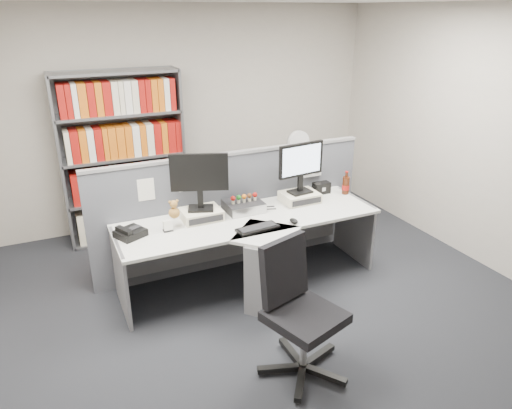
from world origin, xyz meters
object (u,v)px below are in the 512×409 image
filing_cabinet (296,195)px  desk_fan (298,145)px  mouse (294,221)px  desk_phone (130,233)px  shelving_unit (123,160)px  desk (258,251)px  cola_bottle (346,185)px  monitor_left (199,177)px  keyboard (258,228)px  monitor_right (301,164)px  desk_calendar (168,226)px  office_chair (297,307)px  desktop_pc (244,206)px  speaker (321,188)px

filing_cabinet → desk_fan: bearing=-90.0°
mouse → desk_phone: (-1.48, 0.35, 0.02)m
shelving_unit → desk: bearing=-64.0°
cola_bottle → desk_fan: 1.05m
desk → monitor_left: (-0.44, 0.38, 0.70)m
keyboard → desk_phone: bearing=162.9°
monitor_right → desk_calendar: monitor_right is taller
mouse → desk_fan: size_ratio=0.22×
keyboard → desk_phone: (-1.11, 0.34, 0.02)m
cola_bottle → filing_cabinet: cola_bottle is taller
desk_phone → desk_calendar: desk_calendar is taller
mouse → office_chair: 1.17m
desk → desk_calendar: (-0.81, 0.25, 0.31)m
filing_cabinet → cola_bottle: bearing=-87.9°
monitor_left → desk_calendar: (-0.37, -0.13, -0.39)m
office_chair → mouse: bearing=62.7°
keyboard → filing_cabinet: size_ratio=0.60×
office_chair → filing_cabinet: bearing=60.9°
desk_phone → cola_bottle: bearing=2.3°
monitor_left → desk_phone: size_ratio=1.83×
desktop_pc → desk_phone: (-1.17, -0.13, -0.01)m
speaker → mouse: bearing=-139.1°
shelving_unit → desk_phone: bearing=-98.9°
desk → cola_bottle: size_ratio=9.90×
speaker → cola_bottle: bearing=-28.2°
keyboard → shelving_unit: shelving_unit is taller
desk_phone → speaker: size_ratio=1.62×
monitor_left → monitor_right: 1.10m
desk_fan → filing_cabinet: bearing=90.0°
desk_calendar → filing_cabinet: desk_calendar is taller
shelving_unit → filing_cabinet: size_ratio=2.86×
desktop_pc → desk_calendar: bearing=-169.2°
keyboard → filing_cabinet: 1.95m
desk → desk_calendar: bearing=162.8°
desktop_pc → mouse: 0.58m
monitor_left → monitor_right: size_ratio=1.04×
desk_calendar → shelving_unit: bearing=93.4°
filing_cabinet → office_chair: 2.87m
desk → desk_calendar: desk_calendar is taller
desktop_pc → desk: bearing=-93.1°
office_chair → desk_fan: bearing=60.9°
monitor_left → filing_cabinet: (1.64, 1.02, -0.80)m
speaker → filing_cabinet: speaker is taller
mouse → cola_bottle: 1.01m
monitor_right → desk_phone: 1.85m
monitor_left → monitor_right: (1.10, -0.00, -0.01)m
keyboard → speaker: 1.18m
desk → mouse: 0.45m
speaker → office_chair: size_ratio=0.18×
mouse → filing_cabinet: bearing=59.7°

